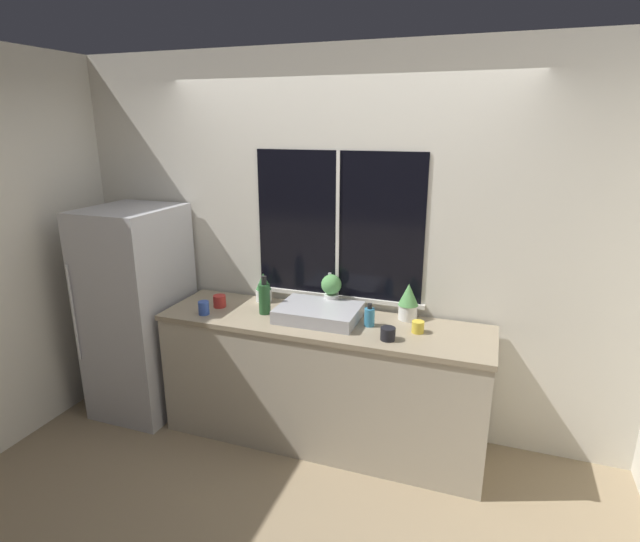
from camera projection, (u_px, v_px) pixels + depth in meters
The scene contains 15 objects.
ground_plane at pixel (308, 462), 3.37m from camera, with size 14.00×14.00×0.00m, color #937F60.
wall_back at pixel (339, 246), 3.58m from camera, with size 8.00×0.09×2.70m.
wall_left at pixel (168, 211), 5.01m from camera, with size 0.06×7.00×2.70m.
counter at pixel (322, 381), 3.51m from camera, with size 2.26×0.61×0.91m.
refrigerator at pixel (139, 311), 3.84m from camera, with size 0.61×0.71×1.61m.
sink at pixel (319, 312), 3.40m from camera, with size 0.55×0.45×0.26m.
potted_plant_left at pixel (264, 287), 3.72m from camera, with size 0.12×0.12×0.22m.
potted_plant_center at pixel (331, 290), 3.54m from camera, with size 0.14×0.14×0.26m.
potted_plant_right at pixel (408, 301), 3.37m from camera, with size 0.14×0.14×0.25m.
soap_bottle at pixel (369, 317), 3.27m from camera, with size 0.07×0.07×0.15m.
bottle_tall at pixel (264, 298), 3.48m from camera, with size 0.08×0.08×0.27m.
mug_yellow at pixel (418, 327), 3.18m from camera, with size 0.08×0.08×0.08m.
mug_black at pixel (388, 334), 3.07m from camera, with size 0.09×0.09×0.08m.
mug_blue at pixel (204, 308), 3.48m from camera, with size 0.07×0.07×0.10m.
mug_red at pixel (220, 301), 3.62m from camera, with size 0.09×0.09×0.09m.
Camera 1 is at (1.03, -2.67, 2.20)m, focal length 28.00 mm.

